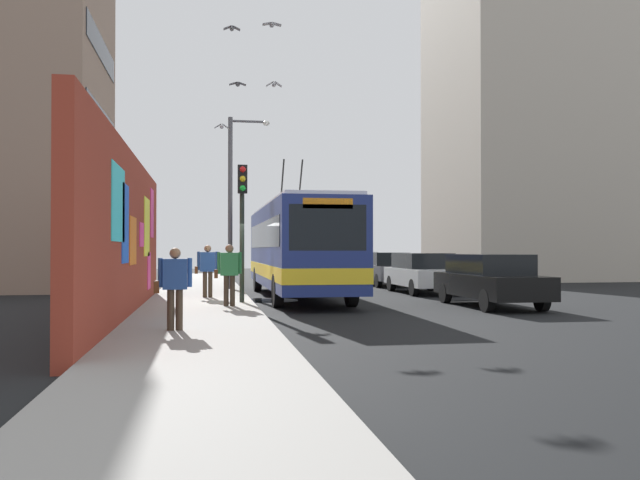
{
  "coord_description": "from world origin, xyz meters",
  "views": [
    {
      "loc": [
        -20.52,
        1.42,
        1.73
      ],
      "look_at": [
        -0.57,
        -2.02,
        2.01
      ],
      "focal_mm": 37.3,
      "sensor_mm": 36.0,
      "label": 1
    }
  ],
  "objects_px": {
    "pedestrian_midblock": "(207,267)",
    "pedestrian_near_wall": "(174,282)",
    "traffic_light": "(242,209)",
    "parked_car_dark_gray": "(386,268)",
    "city_bus": "(297,246)",
    "street_lamp": "(235,191)",
    "parked_car_black": "(490,279)",
    "pedestrian_at_curb": "(229,270)",
    "parked_car_white": "(423,272)",
    "parked_car_red": "(358,265)"
  },
  "relations": [
    {
      "from": "parked_car_black",
      "to": "pedestrian_at_curb",
      "type": "height_order",
      "value": "pedestrian_at_curb"
    },
    {
      "from": "city_bus",
      "to": "parked_car_white",
      "type": "bearing_deg",
      "value": -72.68
    },
    {
      "from": "pedestrian_midblock",
      "to": "traffic_light",
      "type": "xyz_separation_m",
      "value": [
        -2.25,
        -1.02,
        1.76
      ]
    },
    {
      "from": "parked_car_white",
      "to": "parked_car_red",
      "type": "distance_m",
      "value": 11.36
    },
    {
      "from": "parked_car_dark_gray",
      "to": "traffic_light",
      "type": "bearing_deg",
      "value": 145.15
    },
    {
      "from": "parked_car_dark_gray",
      "to": "traffic_light",
      "type": "distance_m",
      "value": 13.03
    },
    {
      "from": "parked_car_red",
      "to": "pedestrian_at_curb",
      "type": "relative_size",
      "value": 2.54
    },
    {
      "from": "traffic_light",
      "to": "street_lamp",
      "type": "xyz_separation_m",
      "value": [
        7.08,
        -0.08,
        1.18
      ]
    },
    {
      "from": "parked_car_black",
      "to": "street_lamp",
      "type": "relative_size",
      "value": 0.7
    },
    {
      "from": "parked_car_black",
      "to": "pedestrian_midblock",
      "type": "height_order",
      "value": "pedestrian_midblock"
    },
    {
      "from": "parked_car_black",
      "to": "pedestrian_midblock",
      "type": "distance_m",
      "value": 9.0
    },
    {
      "from": "parked_car_dark_gray",
      "to": "parked_car_black",
      "type": "bearing_deg",
      "value": -180.0
    },
    {
      "from": "pedestrian_midblock",
      "to": "pedestrian_near_wall",
      "type": "xyz_separation_m",
      "value": [
        -8.86,
        0.65,
        -0.08
      ]
    },
    {
      "from": "pedestrian_midblock",
      "to": "pedestrian_near_wall",
      "type": "height_order",
      "value": "pedestrian_midblock"
    },
    {
      "from": "parked_car_dark_gray",
      "to": "city_bus",
      "type": "bearing_deg",
      "value": 143.28
    },
    {
      "from": "pedestrian_at_curb",
      "to": "pedestrian_near_wall",
      "type": "xyz_separation_m",
      "value": [
        -5.41,
        1.24,
        -0.07
      ]
    },
    {
      "from": "pedestrian_near_wall",
      "to": "street_lamp",
      "type": "relative_size",
      "value": 0.23
    },
    {
      "from": "traffic_light",
      "to": "street_lamp",
      "type": "bearing_deg",
      "value": -0.61
    },
    {
      "from": "parked_car_red",
      "to": "pedestrian_at_curb",
      "type": "height_order",
      "value": "pedestrian_at_curb"
    },
    {
      "from": "city_bus",
      "to": "street_lamp",
      "type": "height_order",
      "value": "street_lamp"
    },
    {
      "from": "parked_car_dark_gray",
      "to": "pedestrian_near_wall",
      "type": "xyz_separation_m",
      "value": [
        -17.17,
        9.02,
        0.25
      ]
    },
    {
      "from": "pedestrian_midblock",
      "to": "pedestrian_near_wall",
      "type": "relative_size",
      "value": 1.07
    },
    {
      "from": "parked_car_dark_gray",
      "to": "pedestrian_midblock",
      "type": "xyz_separation_m",
      "value": [
        -8.31,
        8.37,
        0.33
      ]
    },
    {
      "from": "pedestrian_midblock",
      "to": "street_lamp",
      "type": "xyz_separation_m",
      "value": [
        4.83,
        -1.09,
        2.93
      ]
    },
    {
      "from": "pedestrian_near_wall",
      "to": "parked_car_dark_gray",
      "type": "bearing_deg",
      "value": -27.71
    },
    {
      "from": "pedestrian_midblock",
      "to": "pedestrian_near_wall",
      "type": "bearing_deg",
      "value": 175.78
    },
    {
      "from": "pedestrian_midblock",
      "to": "street_lamp",
      "type": "distance_m",
      "value": 5.76
    },
    {
      "from": "parked_car_black",
      "to": "traffic_light",
      "type": "distance_m",
      "value": 7.71
    },
    {
      "from": "parked_car_black",
      "to": "pedestrian_at_curb",
      "type": "distance_m",
      "value": 7.79
    },
    {
      "from": "parked_car_white",
      "to": "pedestrian_at_curb",
      "type": "relative_size",
      "value": 2.69
    },
    {
      "from": "city_bus",
      "to": "pedestrian_at_curb",
      "type": "xyz_separation_m",
      "value": [
        -4.78,
        2.58,
        -0.69
      ]
    },
    {
      "from": "city_bus",
      "to": "parked_car_black",
      "type": "height_order",
      "value": "city_bus"
    },
    {
      "from": "parked_car_dark_gray",
      "to": "pedestrian_at_curb",
      "type": "relative_size",
      "value": 2.62
    },
    {
      "from": "parked_car_white",
      "to": "pedestrian_midblock",
      "type": "relative_size",
      "value": 2.68
    },
    {
      "from": "pedestrian_at_curb",
      "to": "street_lamp",
      "type": "bearing_deg",
      "value": -3.48
    },
    {
      "from": "pedestrian_midblock",
      "to": "parked_car_white",
      "type": "bearing_deg",
      "value": -70.54
    },
    {
      "from": "parked_car_black",
      "to": "parked_car_dark_gray",
      "type": "bearing_deg",
      "value": 0.0
    },
    {
      "from": "city_bus",
      "to": "street_lamp",
      "type": "relative_size",
      "value": 1.75
    },
    {
      "from": "pedestrian_midblock",
      "to": "street_lamp",
      "type": "relative_size",
      "value": 0.25
    },
    {
      "from": "parked_car_white",
      "to": "city_bus",
      "type": "bearing_deg",
      "value": 107.32
    },
    {
      "from": "traffic_light",
      "to": "parked_car_red",
      "type": "bearing_deg",
      "value": -23.92
    },
    {
      "from": "pedestrian_at_curb",
      "to": "street_lamp",
      "type": "distance_m",
      "value": 8.8
    },
    {
      "from": "parked_car_white",
      "to": "parked_car_dark_gray",
      "type": "relative_size",
      "value": 1.03
    },
    {
      "from": "city_bus",
      "to": "street_lamp",
      "type": "distance_m",
      "value": 4.65
    },
    {
      "from": "parked_car_white",
      "to": "parked_car_red",
      "type": "bearing_deg",
      "value": 0.0
    },
    {
      "from": "city_bus",
      "to": "parked_car_white",
      "type": "distance_m",
      "value": 5.54
    },
    {
      "from": "pedestrian_at_curb",
      "to": "traffic_light",
      "type": "height_order",
      "value": "traffic_light"
    },
    {
      "from": "parked_car_dark_gray",
      "to": "pedestrian_midblock",
      "type": "relative_size",
      "value": 2.61
    },
    {
      "from": "parked_car_red",
      "to": "traffic_light",
      "type": "distance_m",
      "value": 18.25
    },
    {
      "from": "parked_car_black",
      "to": "parked_car_red",
      "type": "height_order",
      "value": "same"
    }
  ]
}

